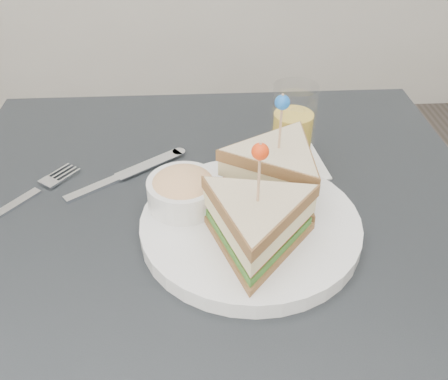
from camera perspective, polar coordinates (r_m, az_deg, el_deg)
The scene contains 5 objects.
table at distance 0.74m, azimuth -0.74°, elevation -8.29°, with size 0.80×0.80×0.75m.
plate_meal at distance 0.65m, azimuth 3.57°, elevation -1.29°, with size 0.37×0.37×0.17m.
cutlery_fork at distance 0.79m, azimuth -21.59°, elevation -0.68°, with size 0.14×0.18×0.01m.
cutlery_knife at distance 0.79m, azimuth -11.48°, elevation 1.61°, with size 0.18×0.14×0.01m.
drink_set at distance 0.78m, azimuth 7.81°, elevation 6.65°, with size 0.12×0.12×0.14m.
Camera 1 is at (-0.02, -0.52, 1.20)m, focal length 40.00 mm.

